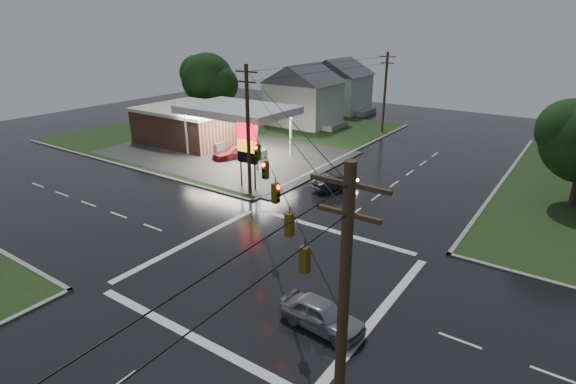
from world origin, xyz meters
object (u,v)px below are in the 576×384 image
Objects in this scene: utility_pole_nw at (248,129)px; car_crossing at (322,315)px; utility_pole_se at (342,339)px; utility_pole_n at (385,91)px; car_north at (334,182)px; car_pump at (234,152)px; house_near at (304,94)px; tree_nw_behind at (208,79)px; house_far at (338,84)px; gas_station at (200,123)px; pylon_sign at (247,145)px.

car_crossing is (14.60, -12.38, -4.97)m from utility_pole_nw.
utility_pole_se is 1.05× the size of utility_pole_n.
car_north is (5.52, -23.43, -4.78)m from utility_pole_n.
car_crossing is 0.90× the size of car_pump.
utility_pole_n is (0.00, 28.50, -0.25)m from utility_pole_nw.
house_near is 27.59m from car_north.
utility_pole_se reaches higher than tree_nw_behind.
car_pump is (-8.25, 7.38, -5.01)m from utility_pole_nw.
utility_pole_se is 2.49× the size of car_crossing.
car_north is (29.86, -15.42, -5.49)m from tree_nw_behind.
house_near is 12.04m from house_far.
car_pump is (4.20, -31.12, -3.69)m from house_far.
pylon_sign is at bearing -31.22° from gas_station.
utility_pole_se is 65.55m from house_far.
utility_pole_n reaches higher than house_near.
utility_pole_n is 1.05× the size of tree_nw_behind.
tree_nw_behind is at bearing 139.90° from utility_pole_nw.
car_crossing is at bearing 140.00° from car_north.
house_near reaches higher than car_crossing.
utility_pole_nw is (1.00, -1.00, 1.71)m from pylon_sign.
tree_nw_behind is (-23.34, 19.49, 2.17)m from pylon_sign.
gas_station is 13.63m from tree_nw_behind.
utility_pole_se is 58.64m from tree_nw_behind.
pylon_sign is 28.34m from utility_pole_se.
house_far is at bearing 32.43° from car_crossing.
utility_pole_nw is 1.00× the size of utility_pole_se.
utility_pole_nw is 28.90m from house_near.
car_crossing is (30.78, -22.57, -1.79)m from gas_station.
utility_pole_se is (20.00, -20.00, 1.71)m from pylon_sign.
utility_pole_se reaches higher than gas_station.
utility_pole_n is at bearing -54.22° from car_north.
house_near is at bearing 123.79° from utility_pole_se.
house_near is at bearing -29.10° from car_north.
house_near is (-10.45, 25.50, 0.39)m from pylon_sign.
tree_nw_behind is (-24.34, 20.49, 0.46)m from utility_pole_nw.
utility_pole_nw is 31.82m from tree_nw_behind.
tree_nw_behind is at bearing 137.66° from utility_pole_se.
utility_pole_n is 0.95× the size of house_near.
gas_station is 2.37× the size of house_far.
pylon_sign is 0.54× the size of house_near.
tree_nw_behind is at bearing 54.27° from car_crossing.
pylon_sign is 0.57× the size of utility_pole_n.
car_pump is (3.20, -19.12, -3.69)m from house_near.
utility_pole_se is 54.77m from house_near.
utility_pole_se is 38.26m from car_pump.
car_crossing is at bearing -62.00° from house_far.
car_crossing is at bearing -36.26° from gas_station.
pylon_sign is 0.55× the size of utility_pole_se.
utility_pole_nw reaches higher than pylon_sign.
house_far is at bearing 106.98° from pylon_sign.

